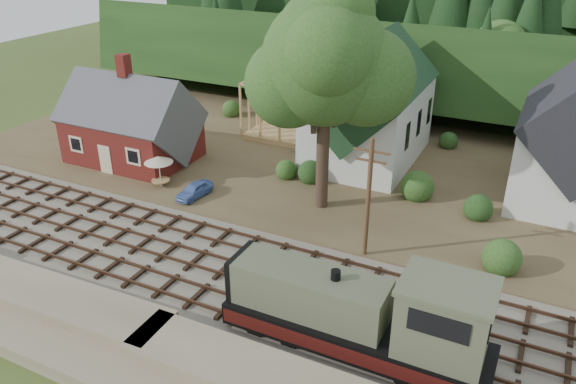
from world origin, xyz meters
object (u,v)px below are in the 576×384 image
at_px(locomotive, 365,317).
at_px(car_blue, 194,190).
at_px(car_green, 147,140).
at_px(patio_set, 158,161).
at_px(car_red, 561,208).

bearing_deg(locomotive, car_blue, 149.09).
height_order(car_green, patio_set, patio_set).
bearing_deg(locomotive, patio_set, 152.61).
distance_m(locomotive, patio_set, 22.91).
relative_size(car_blue, car_red, 0.76).
distance_m(car_green, car_red, 34.63).
bearing_deg(patio_set, car_blue, -7.30).
xyz_separation_m(car_blue, patio_set, (-3.49, 0.45, 1.54)).
distance_m(car_blue, patio_set, 3.84).
xyz_separation_m(car_green, patio_set, (6.33, -6.15, 1.50)).
height_order(car_blue, car_red, car_red).
xyz_separation_m(locomotive, car_blue, (-16.85, 10.09, -1.39)).
bearing_deg(car_red, car_green, 119.17).
distance_m(car_red, patio_set, 29.52).
xyz_separation_m(locomotive, car_red, (7.87, 19.09, -1.35)).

